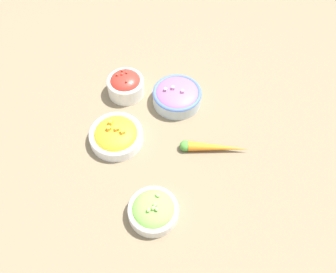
{
  "coord_description": "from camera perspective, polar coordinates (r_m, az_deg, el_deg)",
  "views": [
    {
      "loc": [
        -0.56,
        0.2,
        0.89
      ],
      "look_at": [
        0.0,
        0.0,
        0.03
      ],
      "focal_mm": 40.0,
      "sensor_mm": 36.0,
      "label": 1
    }
  ],
  "objects": [
    {
      "name": "bowl_cherry_tomatoes",
      "position": [
        1.16,
        -6.48,
        7.91
      ],
      "size": [
        0.11,
        0.11,
        0.08
      ],
      "color": "silver",
      "rests_on": "ground_plane"
    },
    {
      "name": "ground_plane",
      "position": [
        1.07,
        0.0,
        -0.92
      ],
      "size": [
        3.0,
        3.0,
        0.0
      ],
      "primitive_type": "plane",
      "color": "#75664C"
    },
    {
      "name": "loose_carrot",
      "position": [
        1.05,
        6.83,
        -1.63
      ],
      "size": [
        0.1,
        0.19,
        0.03
      ],
      "rotation": [
        0.0,
        0.0,
        4.3
      ],
      "color": "orange",
      "rests_on": "ground_plane"
    },
    {
      "name": "bowl_lettuce",
      "position": [
        0.94,
        -2.28,
        -11.16
      ],
      "size": [
        0.13,
        0.13,
        0.06
      ],
      "color": "silver",
      "rests_on": "ground_plane"
    },
    {
      "name": "bowl_red_onion",
      "position": [
        1.14,
        1.39,
        6.32
      ],
      "size": [
        0.15,
        0.15,
        0.06
      ],
      "color": "#B2C1CC",
      "rests_on": "ground_plane"
    },
    {
      "name": "bowl_squash",
      "position": [
        1.06,
        -7.93,
        0.24
      ],
      "size": [
        0.15,
        0.15,
        0.06
      ],
      "color": "white",
      "rests_on": "ground_plane"
    }
  ]
}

